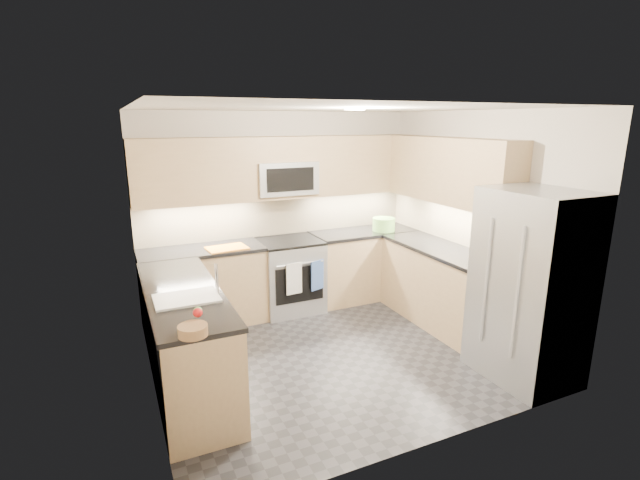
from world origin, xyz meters
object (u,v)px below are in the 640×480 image
at_px(gas_range, 290,276).
at_px(refrigerator, 530,287).
at_px(utensil_bowl, 384,224).
at_px(fruit_basket, 193,330).
at_px(cutting_board, 227,248).
at_px(microwave, 285,178).

xyz_separation_m(gas_range, refrigerator, (1.45, -2.43, 0.45)).
xyz_separation_m(gas_range, utensil_bowl, (1.33, -0.08, 0.57)).
distance_m(gas_range, refrigerator, 2.86).
relative_size(refrigerator, utensil_bowl, 5.95).
xyz_separation_m(gas_range, fruit_basket, (-1.57, -2.23, 0.52)).
relative_size(gas_range, fruit_basket, 4.43).
bearing_deg(cutting_board, fruit_basket, -109.43).
height_order(refrigerator, fruit_basket, refrigerator).
height_order(gas_range, fruit_basket, fruit_basket).
distance_m(utensil_bowl, cutting_board, 2.15).
bearing_deg(utensil_bowl, microwave, 171.19).
height_order(microwave, utensil_bowl, microwave).
bearing_deg(cutting_board, microwave, 15.30).
relative_size(gas_range, cutting_board, 2.01).
bearing_deg(gas_range, refrigerator, -59.12).
bearing_deg(gas_range, microwave, 90.00).
bearing_deg(fruit_basket, cutting_board, 70.57).
bearing_deg(cutting_board, gas_range, 6.86).
distance_m(microwave, utensil_bowl, 1.51).
bearing_deg(utensil_bowl, gas_range, 176.49).
xyz_separation_m(microwave, fruit_basket, (-1.57, -2.35, -0.72)).
bearing_deg(utensil_bowl, fruit_basket, -143.50).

